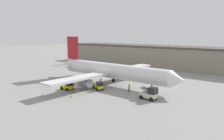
{
  "coord_description": "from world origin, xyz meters",
  "views": [
    {
      "loc": [
        34.67,
        -40.49,
        12.39
      ],
      "look_at": [
        0.0,
        0.0,
        3.67
      ],
      "focal_mm": 35.0,
      "sensor_mm": 36.0,
      "label": 1
    }
  ],
  "objects_px": {
    "airplane": "(109,71)",
    "ground_crew_worker": "(129,88)",
    "pushback_tug": "(68,86)",
    "safety_cone_far": "(71,96)",
    "baggage_tug": "(99,86)",
    "belt_loader_truck": "(150,94)",
    "safety_cone_near": "(42,95)"
  },
  "relations": [
    {
      "from": "ground_crew_worker",
      "to": "pushback_tug",
      "type": "relative_size",
      "value": 0.65
    },
    {
      "from": "safety_cone_near",
      "to": "belt_loader_truck",
      "type": "bearing_deg",
      "value": 35.14
    },
    {
      "from": "baggage_tug",
      "to": "pushback_tug",
      "type": "relative_size",
      "value": 1.11
    },
    {
      "from": "baggage_tug",
      "to": "safety_cone_far",
      "type": "xyz_separation_m",
      "value": [
        0.02,
        -8.01,
        -0.63
      ]
    },
    {
      "from": "airplane",
      "to": "pushback_tug",
      "type": "bearing_deg",
      "value": -106.42
    },
    {
      "from": "ground_crew_worker",
      "to": "baggage_tug",
      "type": "bearing_deg",
      "value": -81.39
    },
    {
      "from": "airplane",
      "to": "safety_cone_near",
      "type": "relative_size",
      "value": 69.54
    },
    {
      "from": "belt_loader_truck",
      "to": "safety_cone_near",
      "type": "bearing_deg",
      "value": -143.84
    },
    {
      "from": "airplane",
      "to": "safety_cone_near",
      "type": "bearing_deg",
      "value": -98.5
    },
    {
      "from": "ground_crew_worker",
      "to": "safety_cone_near",
      "type": "height_order",
      "value": "ground_crew_worker"
    },
    {
      "from": "ground_crew_worker",
      "to": "baggage_tug",
      "type": "relative_size",
      "value": 0.58
    },
    {
      "from": "pushback_tug",
      "to": "safety_cone_far",
      "type": "xyz_separation_m",
      "value": [
        5.31,
        -3.43,
        -0.67
      ]
    },
    {
      "from": "belt_loader_truck",
      "to": "safety_cone_far",
      "type": "bearing_deg",
      "value": -144.18
    },
    {
      "from": "pushback_tug",
      "to": "safety_cone_near",
      "type": "height_order",
      "value": "pushback_tug"
    },
    {
      "from": "airplane",
      "to": "pushback_tug",
      "type": "height_order",
      "value": "airplane"
    },
    {
      "from": "airplane",
      "to": "belt_loader_truck",
      "type": "height_order",
      "value": "airplane"
    },
    {
      "from": "baggage_tug",
      "to": "ground_crew_worker",
      "type": "bearing_deg",
      "value": 48.29
    },
    {
      "from": "airplane",
      "to": "pushback_tug",
      "type": "relative_size",
      "value": 13.67
    },
    {
      "from": "ground_crew_worker",
      "to": "belt_loader_truck",
      "type": "bearing_deg",
      "value": 57.66
    },
    {
      "from": "belt_loader_truck",
      "to": "safety_cone_near",
      "type": "distance_m",
      "value": 21.48
    },
    {
      "from": "belt_loader_truck",
      "to": "pushback_tug",
      "type": "xyz_separation_m",
      "value": [
        -18.03,
        -5.41,
        -0.23
      ]
    },
    {
      "from": "pushback_tug",
      "to": "airplane",
      "type": "bearing_deg",
      "value": 70.82
    },
    {
      "from": "airplane",
      "to": "baggage_tug",
      "type": "distance_m",
      "value": 6.8
    },
    {
      "from": "baggage_tug",
      "to": "pushback_tug",
      "type": "xyz_separation_m",
      "value": [
        -5.29,
        -4.58,
        0.04
      ]
    },
    {
      "from": "pushback_tug",
      "to": "safety_cone_far",
      "type": "distance_m",
      "value": 6.36
    },
    {
      "from": "pushback_tug",
      "to": "safety_cone_far",
      "type": "relative_size",
      "value": 5.09
    },
    {
      "from": "ground_crew_worker",
      "to": "safety_cone_far",
      "type": "bearing_deg",
      "value": -45.6
    },
    {
      "from": "airplane",
      "to": "safety_cone_far",
      "type": "height_order",
      "value": "airplane"
    },
    {
      "from": "safety_cone_near",
      "to": "baggage_tug",
      "type": "bearing_deg",
      "value": 67.32
    },
    {
      "from": "airplane",
      "to": "ground_crew_worker",
      "type": "bearing_deg",
      "value": -19.95
    },
    {
      "from": "safety_cone_near",
      "to": "safety_cone_far",
      "type": "xyz_separation_m",
      "value": [
        4.83,
        3.51,
        0.0
      ]
    },
    {
      "from": "ground_crew_worker",
      "to": "safety_cone_far",
      "type": "xyz_separation_m",
      "value": [
        -6.39,
        -10.81,
        -0.69
      ]
    }
  ]
}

